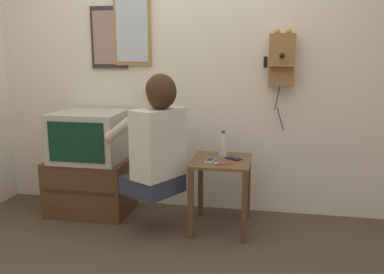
% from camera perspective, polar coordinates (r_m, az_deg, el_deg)
% --- Properties ---
extents(ground_plane, '(14.00, 14.00, 0.00)m').
position_cam_1_polar(ground_plane, '(2.87, -5.22, -17.32)').
color(ground_plane, '#4C3D2D').
extents(wall_back, '(6.80, 0.05, 2.55)m').
position_cam_1_polar(wall_back, '(3.60, -0.69, 9.83)').
color(wall_back, silver).
rests_on(wall_back, ground_plane).
extents(side_table, '(0.46, 0.51, 0.57)m').
position_cam_1_polar(side_table, '(3.24, 4.11, -5.33)').
color(side_table, brown).
rests_on(side_table, ground_plane).
extents(person, '(0.63, 0.60, 0.92)m').
position_cam_1_polar(person, '(3.07, -5.00, -0.09)').
color(person, '#2D3347').
rests_on(person, ground_plane).
extents(tv_stand, '(0.70, 0.52, 0.48)m').
position_cam_1_polar(tv_stand, '(3.74, -13.95, -6.61)').
color(tv_stand, '#51331E').
rests_on(tv_stand, ground_plane).
extents(television, '(0.58, 0.53, 0.42)m').
position_cam_1_polar(television, '(3.61, -14.15, 0.13)').
color(television, '#ADA89E').
rests_on(television, tv_stand).
extents(wall_phone_antique, '(0.25, 0.19, 0.83)m').
position_cam_1_polar(wall_phone_antique, '(3.44, 12.45, 10.61)').
color(wall_phone_antique, olive).
extents(framed_picture, '(0.33, 0.03, 0.54)m').
position_cam_1_polar(framed_picture, '(3.76, -11.58, 13.50)').
color(framed_picture, '#2D2823').
extents(wall_mirror, '(0.33, 0.03, 0.60)m').
position_cam_1_polar(wall_mirror, '(3.69, -8.36, 14.62)').
color(wall_mirror, olive).
extents(cell_phone_held, '(0.07, 0.13, 0.01)m').
position_cam_1_polar(cell_phone_held, '(3.15, 2.57, -3.28)').
color(cell_phone_held, silver).
rests_on(cell_phone_held, side_table).
extents(cell_phone_spare, '(0.14, 0.12, 0.01)m').
position_cam_1_polar(cell_phone_spare, '(3.22, 5.81, -3.01)').
color(cell_phone_spare, black).
rests_on(cell_phone_spare, side_table).
extents(water_bottle, '(0.06, 0.06, 0.21)m').
position_cam_1_polar(water_bottle, '(3.30, 4.40, -1.02)').
color(water_bottle, silver).
rests_on(water_bottle, side_table).
extents(toothbrush, '(0.14, 0.09, 0.02)m').
position_cam_1_polar(toothbrush, '(3.06, 4.26, -3.75)').
color(toothbrush, '#D83F4C').
rests_on(toothbrush, side_table).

